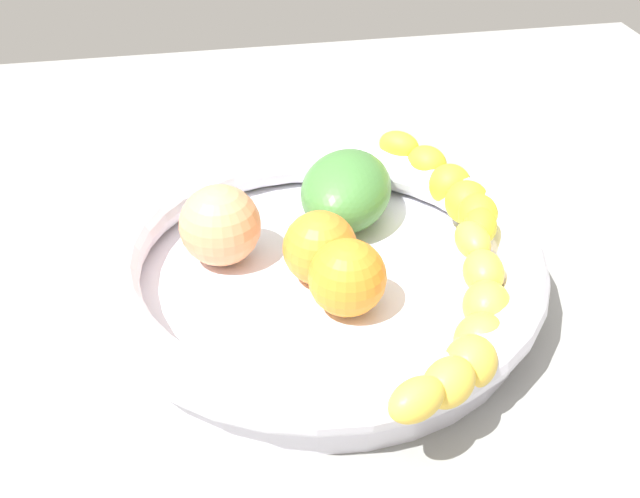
% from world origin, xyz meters
% --- Properties ---
extents(kitchen_counter, '(1.20, 1.20, 0.03)m').
position_xyz_m(kitchen_counter, '(0.00, 0.00, 0.01)').
color(kitchen_counter, gray).
rests_on(kitchen_counter, ground).
extents(fruit_bowl, '(0.37, 0.37, 0.06)m').
position_xyz_m(fruit_bowl, '(0.00, 0.00, 0.06)').
color(fruit_bowl, silver).
rests_on(fruit_bowl, kitchen_counter).
extents(banana_draped_left, '(0.09, 0.20, 0.05)m').
position_xyz_m(banana_draped_left, '(-0.14, -0.07, 0.08)').
color(banana_draped_left, yellow).
rests_on(banana_draped_left, fruit_bowl).
extents(banana_draped_right, '(0.14, 0.20, 0.06)m').
position_xyz_m(banana_draped_right, '(-0.09, 0.12, 0.08)').
color(banana_draped_right, yellow).
rests_on(banana_draped_right, fruit_bowl).
extents(orange_front, '(0.06, 0.06, 0.06)m').
position_xyz_m(orange_front, '(-0.01, 0.04, 0.08)').
color(orange_front, orange).
rests_on(orange_front, fruit_bowl).
extents(orange_mid_left, '(0.06, 0.06, 0.06)m').
position_xyz_m(orange_mid_left, '(-0.00, -0.00, 0.08)').
color(orange_mid_left, orange).
rests_on(orange_mid_left, fruit_bowl).
extents(mango_green, '(0.12, 0.14, 0.06)m').
position_xyz_m(mango_green, '(-0.04, -0.09, 0.08)').
color(mango_green, '#447E3A').
rests_on(mango_green, fruit_bowl).
extents(peach_blush, '(0.07, 0.07, 0.07)m').
position_xyz_m(peach_blush, '(0.08, -0.04, 0.09)').
color(peach_blush, '#F39967').
rests_on(peach_blush, fruit_bowl).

